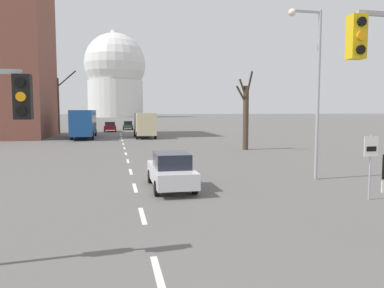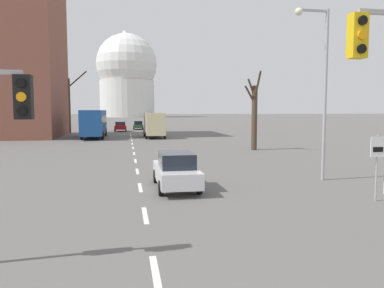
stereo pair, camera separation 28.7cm
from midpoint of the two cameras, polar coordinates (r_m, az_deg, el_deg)
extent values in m
cube|color=silver|center=(8.25, -4.48, -19.19)|extent=(0.16, 2.00, 0.01)
cube|color=silver|center=(12.48, -6.48, -10.72)|extent=(0.16, 2.00, 0.01)
cube|color=silver|center=(16.85, -7.42, -6.57)|extent=(0.16, 2.00, 0.01)
cube|color=silver|center=(21.27, -7.95, -4.14)|extent=(0.16, 2.00, 0.01)
cube|color=silver|center=(25.72, -8.30, -2.55)|extent=(0.16, 2.00, 0.01)
cube|color=silver|center=(30.19, -8.55, -1.43)|extent=(0.16, 2.00, 0.01)
cube|color=silver|center=(34.66, -8.73, -0.60)|extent=(0.16, 2.00, 0.01)
cube|color=silver|center=(39.14, -8.88, 0.04)|extent=(0.16, 2.00, 0.01)
cube|color=silver|center=(43.63, -8.99, 0.55)|extent=(0.16, 2.00, 0.01)
cube|color=silver|center=(48.11, -9.08, 0.97)|extent=(0.16, 2.00, 0.01)
cube|color=silver|center=(52.60, -9.15, 1.31)|extent=(0.16, 2.00, 0.01)
cube|color=silver|center=(57.09, -9.22, 1.60)|extent=(0.16, 2.00, 0.01)
cube|color=yellow|center=(9.26, 24.75, 14.70)|extent=(0.36, 0.28, 0.96)
cylinder|color=black|center=(9.18, 25.45, 16.66)|extent=(0.20, 0.06, 0.20)
cylinder|color=orange|center=(9.13, 25.38, 14.84)|extent=(0.20, 0.06, 0.20)
cylinder|color=black|center=(9.08, 25.31, 12.99)|extent=(0.20, 0.06, 0.20)
cube|color=black|center=(8.88, -23.45, 6.56)|extent=(0.36, 0.28, 0.96)
cylinder|color=black|center=(8.73, -23.78, 8.54)|extent=(0.20, 0.06, 0.20)
cylinder|color=orange|center=(8.71, -23.71, 6.59)|extent=(0.20, 0.06, 0.20)
cylinder|color=black|center=(8.71, -23.64, 4.63)|extent=(0.20, 0.06, 0.20)
cylinder|color=#9E9EA3|center=(15.71, 26.78, -3.34)|extent=(0.07, 0.07, 2.48)
cube|color=white|center=(15.61, 26.95, -0.40)|extent=(0.60, 0.03, 0.76)
cube|color=black|center=(15.60, 26.97, -0.76)|extent=(0.42, 0.01, 0.19)
cylinder|color=#9E9EA3|center=(19.35, 20.02, 6.86)|extent=(0.16, 0.16, 8.20)
cube|color=#9E9EA3|center=(19.56, 18.44, 18.73)|extent=(1.46, 0.10, 0.10)
sphere|color=#F2EAC6|center=(19.22, 16.40, 18.79)|extent=(0.36, 0.36, 0.36)
cube|color=#2D4C33|center=(69.18, -8.08, 2.72)|extent=(1.70, 4.51, 0.58)
cube|color=#1E232D|center=(68.93, -8.09, 3.23)|extent=(1.45, 2.17, 0.65)
cylinder|color=black|center=(70.57, -8.77, 2.53)|extent=(0.18, 0.66, 0.66)
cylinder|color=black|center=(70.62, -7.47, 2.54)|extent=(0.18, 0.66, 0.66)
cylinder|color=black|center=(67.77, -8.72, 2.42)|extent=(0.18, 0.66, 0.66)
cylinder|color=black|center=(67.82, -7.37, 2.44)|extent=(0.18, 0.66, 0.66)
cube|color=maroon|center=(63.15, -10.72, 2.52)|extent=(1.88, 3.97, 0.66)
cube|color=#1E232D|center=(62.93, -10.73, 3.10)|extent=(1.60, 1.90, 0.61)
cylinder|color=black|center=(64.41, -11.49, 2.26)|extent=(0.18, 0.71, 0.71)
cylinder|color=black|center=(64.39, -9.91, 2.29)|extent=(0.18, 0.71, 0.71)
cylinder|color=black|center=(61.96, -11.55, 2.16)|extent=(0.18, 0.71, 0.71)
cylinder|color=black|center=(61.93, -9.90, 2.18)|extent=(0.18, 0.71, 0.71)
cube|color=silver|center=(16.50, -2.00, -4.54)|extent=(1.66, 4.51, 0.65)
cube|color=#1E232D|center=(16.18, -1.90, -2.42)|extent=(1.41, 2.17, 0.64)
cylinder|color=black|center=(17.84, -5.12, -4.90)|extent=(0.18, 0.62, 0.62)
cylinder|color=black|center=(18.04, -0.15, -4.77)|extent=(0.18, 0.62, 0.62)
cylinder|color=black|center=(15.11, -4.22, -6.72)|extent=(0.18, 0.62, 0.62)
cylinder|color=black|center=(15.34, 1.64, -6.52)|extent=(0.18, 0.62, 0.62)
cube|color=black|center=(67.21, -5.64, 2.74)|extent=(1.76, 3.85, 0.71)
cube|color=#1E232D|center=(66.99, -5.63, 3.34)|extent=(1.50, 1.85, 0.71)
cylinder|color=black|center=(68.35, -6.41, 2.48)|extent=(0.18, 0.67, 0.67)
cylinder|color=black|center=(68.48, -5.02, 2.49)|extent=(0.18, 0.67, 0.67)
cylinder|color=black|center=(65.97, -6.28, 2.38)|extent=(0.18, 0.67, 0.67)
cylinder|color=black|center=(66.10, -4.84, 2.40)|extent=(0.18, 0.67, 0.67)
cube|color=#19478C|center=(48.79, -14.53, 3.25)|extent=(2.50, 10.80, 3.00)
cube|color=black|center=(48.78, -14.54, 3.69)|extent=(2.52, 10.26, 0.90)
cylinder|color=black|center=(52.72, -15.47, 1.72)|extent=(0.26, 0.96, 0.96)
cylinder|color=black|center=(52.55, -12.86, 1.77)|extent=(0.26, 0.96, 0.96)
cylinder|color=black|center=(45.75, -16.31, 1.22)|extent=(0.26, 0.96, 0.96)
cylinder|color=black|center=(45.55, -13.30, 1.27)|extent=(0.26, 0.96, 0.96)
cube|color=#333842|center=(50.36, -5.86, 2.88)|extent=(2.20, 2.00, 2.10)
cube|color=beige|center=(46.76, -5.54, 3.08)|extent=(2.30, 5.20, 2.70)
cylinder|color=black|center=(50.34, -7.10, 1.67)|extent=(0.24, 0.88, 0.88)
cylinder|color=black|center=(50.50, -4.60, 1.70)|extent=(0.24, 0.88, 0.88)
cylinder|color=black|center=(45.33, -6.78, 1.30)|extent=(0.24, 0.88, 0.88)
cylinder|color=black|center=(45.50, -4.01, 1.34)|extent=(0.24, 0.88, 0.88)
cylinder|color=#473828|center=(59.67, -18.14, 5.53)|extent=(0.53, 0.53, 8.26)
cylinder|color=#473828|center=(57.86, -18.71, 7.24)|extent=(0.51, 3.92, 2.44)
cylinder|color=#473828|center=(58.84, -16.90, 9.46)|extent=(2.94, 2.07, 2.31)
cylinder|color=#473828|center=(58.89, -18.55, 9.79)|extent=(0.45, 2.20, 2.82)
cylinder|color=#473828|center=(32.95, 9.73, 3.93)|extent=(0.49, 0.49, 5.55)
cylinder|color=#473828|center=(32.10, 10.20, 8.70)|extent=(0.34, 2.00, 2.38)
cylinder|color=#473828|center=(32.68, 9.07, 7.45)|extent=(1.11, 0.48, 1.56)
cylinder|color=#473828|center=(32.77, 9.31, 8.40)|extent=(0.84, 0.42, 1.63)
cylinder|color=silver|center=(211.16, -9.80, 6.77)|extent=(29.76, 29.76, 19.84)
sphere|color=silver|center=(212.60, -9.88, 11.89)|extent=(33.06, 33.06, 33.06)
cylinder|color=silver|center=(214.90, -9.94, 15.83)|extent=(3.97, 3.97, 5.79)
camera|label=1|loc=(0.14, -89.11, 0.08)|focal=35.00mm
camera|label=2|loc=(0.14, 90.89, -0.08)|focal=35.00mm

